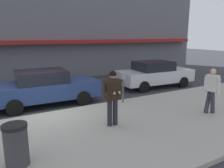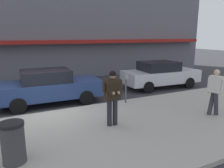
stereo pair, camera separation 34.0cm
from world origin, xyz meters
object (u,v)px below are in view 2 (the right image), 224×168
parking_meter (126,84)px  trash_bin (13,143)px  pedestrian_in_light_coat (215,89)px  parked_sedan_far (160,74)px  parked_sedan_mid (49,86)px  man_texting_on_phone (112,92)px

parking_meter → trash_bin: size_ratio=1.30×
pedestrian_in_light_coat → trash_bin: pedestrian_in_light_coat is taller
parked_sedan_far → trash_bin: 9.55m
parked_sedan_far → pedestrian_in_light_coat: pedestrian_in_light_coat is taller
parked_sedan_far → trash_bin: bearing=-148.8°
trash_bin → parking_meter: bearing=31.6°
parked_sedan_mid → trash_bin: parked_sedan_mid is taller
trash_bin → parked_sedan_mid: bearing=69.8°
pedestrian_in_light_coat → parking_meter: (-2.16, 2.72, -0.14)m
trash_bin → man_texting_on_phone: bearing=16.7°
parked_sedan_mid → man_texting_on_phone: (1.26, -3.78, 0.46)m
man_texting_on_phone → parking_meter: 2.55m
man_texting_on_phone → trash_bin: size_ratio=1.84×
man_texting_on_phone → trash_bin: 3.17m
man_texting_on_phone → pedestrian_in_light_coat: (3.78, -0.78, -0.14)m
parked_sedan_mid → pedestrian_in_light_coat: 6.80m
parked_sedan_mid → trash_bin: size_ratio=4.65×
man_texting_on_phone → parking_meter: bearing=50.1°
parked_sedan_mid → parked_sedan_far: (6.45, 0.28, 0.00)m
parking_meter → trash_bin: parking_meter is taller
parked_sedan_mid → parking_meter: 3.42m
man_texting_on_phone → pedestrian_in_light_coat: man_texting_on_phone is taller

